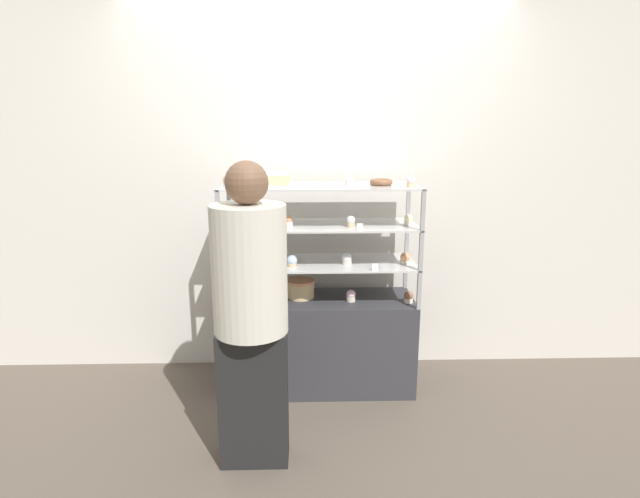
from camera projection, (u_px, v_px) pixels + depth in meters
name	position (u px, v px, depth m)	size (l,w,h in m)	color
ground_plane	(320.00, 384.00, 3.37)	(20.00, 20.00, 0.00)	brown
back_wall	(319.00, 186.00, 3.43)	(8.00, 0.05, 2.60)	silver
display_base	(320.00, 342.00, 3.30)	(1.21, 0.45, 0.61)	#333338
display_riser_lower	(320.00, 264.00, 3.18)	(1.21, 0.45, 0.24)	#99999E
display_riser_middle	(320.00, 227.00, 3.12)	(1.21, 0.45, 0.24)	#99999E
display_riser_upper	(320.00, 188.00, 3.06)	(1.21, 0.45, 0.24)	#99999E
layer_cake_centerpiece	(301.00, 289.00, 3.24)	(0.18, 0.18, 0.12)	#DBBC84
sheet_cake_frosted	(270.00, 179.00, 3.09)	(0.24, 0.14, 0.07)	#DBBC84
cupcake_0	(231.00, 298.00, 3.13)	(0.06, 0.06, 0.08)	beige
cupcake_1	(351.00, 296.00, 3.17)	(0.06, 0.06, 0.08)	beige
cupcake_2	(409.00, 297.00, 3.15)	(0.06, 0.06, 0.08)	beige
price_tag_0	(276.00, 307.00, 3.02)	(0.04, 0.00, 0.04)	white
cupcake_3	(231.00, 261.00, 3.08)	(0.06, 0.06, 0.07)	#CCB28C
cupcake_4	(292.00, 261.00, 3.06)	(0.06, 0.06, 0.07)	#CCB28C
cupcake_5	(347.00, 259.00, 3.12)	(0.06, 0.06, 0.07)	beige
cupcake_6	(405.00, 258.00, 3.13)	(0.06, 0.06, 0.07)	beige
price_tag_1	(375.00, 267.00, 2.98)	(0.04, 0.00, 0.04)	white
cupcake_7	(232.00, 221.00, 3.04)	(0.05, 0.05, 0.07)	beige
cupcake_8	(289.00, 221.00, 3.04)	(0.05, 0.05, 0.07)	white
cupcake_9	(351.00, 222.00, 3.02)	(0.05, 0.05, 0.07)	#CCB28C
cupcake_10	(408.00, 220.00, 3.07)	(0.05, 0.05, 0.07)	beige
price_tag_2	(360.00, 227.00, 2.92)	(0.04, 0.00, 0.04)	white
cupcake_11	(227.00, 181.00, 2.99)	(0.05, 0.05, 0.07)	beige
cupcake_12	(349.00, 180.00, 3.02)	(0.05, 0.05, 0.07)	beige
cupcake_13	(411.00, 182.00, 2.95)	(0.05, 0.05, 0.07)	#CCB28C
price_tag_3	(237.00, 186.00, 2.84)	(0.04, 0.00, 0.04)	white
donut_glazed	(381.00, 182.00, 3.06)	(0.14, 0.14, 0.04)	brown
customer_figure	(251.00, 310.00, 2.42)	(0.36, 0.36, 1.54)	black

